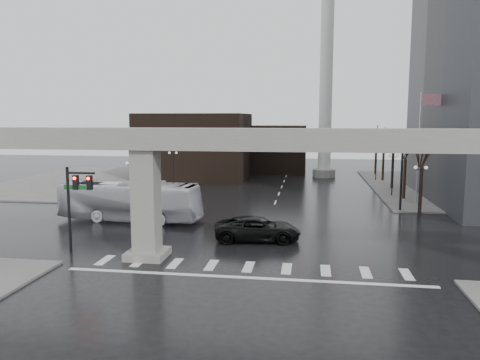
% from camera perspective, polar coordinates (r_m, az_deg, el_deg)
% --- Properties ---
extents(ground, '(160.00, 160.00, 0.00)m').
position_cam_1_polar(ground, '(30.98, 1.29, -9.98)').
color(ground, black).
rests_on(ground, ground).
extents(sidewalk_ne, '(28.00, 36.00, 0.15)m').
position_cam_1_polar(sidewalk_ne, '(69.63, 27.11, -0.91)').
color(sidewalk_ne, slate).
rests_on(sidewalk_ne, ground).
extents(sidewalk_nw, '(28.00, 36.00, 0.15)m').
position_cam_1_polar(sidewalk_nw, '(72.33, -15.81, -0.07)').
color(sidewalk_nw, slate).
rests_on(sidewalk_nw, ground).
extents(elevated_guideway, '(48.00, 2.60, 8.70)m').
position_cam_1_polar(elevated_guideway, '(29.51, 3.77, 2.77)').
color(elevated_guideway, gray).
rests_on(elevated_guideway, ground).
extents(building_far_left, '(16.00, 14.00, 10.00)m').
position_cam_1_polar(building_far_left, '(73.59, -5.43, 4.16)').
color(building_far_left, black).
rests_on(building_far_left, ground).
extents(building_far_mid, '(10.00, 10.00, 8.00)m').
position_cam_1_polar(building_far_mid, '(81.68, 4.50, 3.80)').
color(building_far_mid, black).
rests_on(building_far_mid, ground).
extents(smokestack, '(3.60, 3.60, 30.00)m').
position_cam_1_polar(smokestack, '(75.45, 10.42, 10.50)').
color(smokestack, silver).
rests_on(smokestack, ground).
extents(signal_mast_arm, '(12.12, 0.43, 8.00)m').
position_cam_1_polar(signal_mast_arm, '(48.52, 14.78, 3.17)').
color(signal_mast_arm, black).
rests_on(signal_mast_arm, ground).
extents(signal_left_pole, '(2.30, 0.30, 6.00)m').
position_cam_1_polar(signal_left_pole, '(34.20, -19.39, -1.72)').
color(signal_left_pole, black).
rests_on(signal_left_pole, ground).
extents(flagpole_assembly, '(2.06, 0.12, 12.00)m').
position_cam_1_polar(flagpole_assembly, '(52.63, 21.33, 5.09)').
color(flagpole_assembly, silver).
rests_on(flagpole_assembly, ground).
extents(lamp_right_0, '(1.22, 0.32, 5.11)m').
position_cam_1_polar(lamp_right_0, '(44.79, 21.08, -0.46)').
color(lamp_right_0, black).
rests_on(lamp_right_0, ground).
extents(lamp_right_1, '(1.22, 0.32, 5.11)m').
position_cam_1_polar(lamp_right_1, '(58.44, 18.13, 1.43)').
color(lamp_right_1, black).
rests_on(lamp_right_1, ground).
extents(lamp_right_2, '(1.22, 0.32, 5.11)m').
position_cam_1_polar(lamp_right_2, '(72.22, 16.30, 2.61)').
color(lamp_right_2, black).
rests_on(lamp_right_2, ground).
extents(lamp_left_0, '(1.22, 0.32, 5.11)m').
position_cam_1_polar(lamp_left_0, '(46.96, -13.04, 0.20)').
color(lamp_left_0, black).
rests_on(lamp_left_0, ground).
extents(lamp_left_1, '(1.22, 0.32, 5.11)m').
position_cam_1_polar(lamp_left_1, '(60.11, -8.16, 1.90)').
color(lamp_left_1, black).
rests_on(lamp_left_1, ground).
extents(lamp_left_2, '(1.22, 0.32, 5.11)m').
position_cam_1_polar(lamp_left_2, '(73.58, -5.04, 2.97)').
color(lamp_left_2, black).
rests_on(lamp_left_2, ground).
extents(tree_right_0, '(1.09, 1.58, 7.50)m').
position_cam_1_polar(tree_right_0, '(48.99, 21.21, -0.63)').
color(tree_right_0, black).
rests_on(tree_right_0, ground).
extents(tree_right_1, '(1.09, 1.61, 7.67)m').
position_cam_1_polar(tree_right_1, '(56.75, 19.46, 0.57)').
color(tree_right_1, black).
rests_on(tree_right_1, ground).
extents(tree_right_2, '(1.10, 1.63, 7.85)m').
position_cam_1_polar(tree_right_2, '(64.56, 18.13, 1.48)').
color(tree_right_2, black).
rests_on(tree_right_2, ground).
extents(tree_right_3, '(1.11, 1.66, 8.02)m').
position_cam_1_polar(tree_right_3, '(72.42, 17.09, 2.20)').
color(tree_right_3, black).
rests_on(tree_right_3, ground).
extents(tree_right_4, '(1.12, 1.69, 8.19)m').
position_cam_1_polar(tree_right_4, '(80.31, 16.25, 2.77)').
color(tree_right_4, black).
rests_on(tree_right_4, ground).
extents(pickup_truck, '(6.86, 3.73, 1.82)m').
position_cam_1_polar(pickup_truck, '(36.03, 2.17, -5.96)').
color(pickup_truck, black).
rests_on(pickup_truck, ground).
extents(city_bus, '(13.32, 4.12, 3.65)m').
position_cam_1_polar(city_bus, '(43.74, -13.28, -2.52)').
color(city_bus, silver).
rests_on(city_bus, ground).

